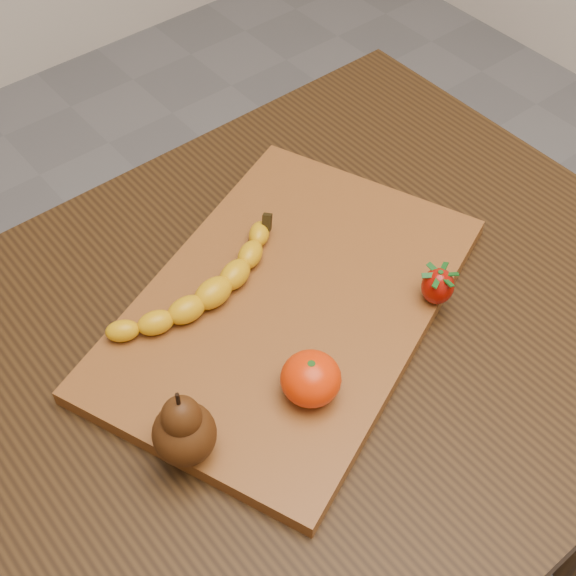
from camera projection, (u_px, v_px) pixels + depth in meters
table at (267, 401)px, 0.95m from camera, size 1.00×0.70×0.76m
cutting_board at (288, 305)px, 0.90m from camera, size 0.53×0.45×0.02m
banana at (213, 293)px, 0.88m from camera, size 0.21×0.07×0.03m
pear at (183, 424)px, 0.74m from camera, size 0.08×0.08×0.10m
mandarin at (311, 379)px, 0.79m from camera, size 0.06×0.06×0.05m
strawberry at (438, 285)px, 0.88m from camera, size 0.05×0.05×0.05m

